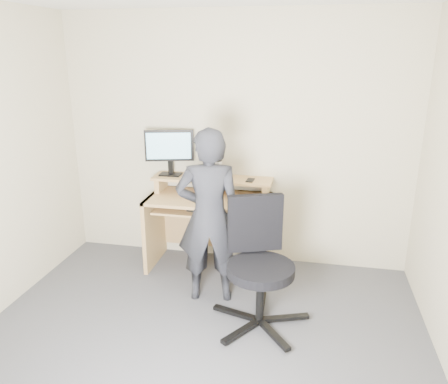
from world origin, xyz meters
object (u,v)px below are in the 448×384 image
(monitor, at_px, (169,148))
(desk, at_px, (211,214))
(person, at_px, (209,217))
(office_chair, at_px, (259,259))

(monitor, bearing_deg, desk, -24.06)
(desk, bearing_deg, person, -78.15)
(desk, relative_size, office_chair, 1.19)
(monitor, height_order, person, person)
(desk, bearing_deg, monitor, 170.63)
(desk, xyz_separation_m, office_chair, (0.60, -0.90, 0.00))
(desk, distance_m, office_chair, 1.08)
(office_chair, bearing_deg, person, 130.25)
(desk, relative_size, monitor, 2.50)
(monitor, xyz_separation_m, office_chair, (1.03, -0.97, -0.64))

